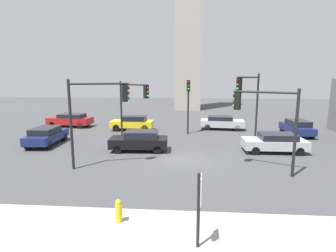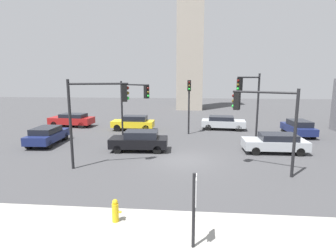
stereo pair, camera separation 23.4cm
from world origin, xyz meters
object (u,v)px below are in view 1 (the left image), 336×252
traffic_light_3 (249,95)px  car_6 (139,141)px  car_0 (46,135)px  car_3 (133,123)px  car_1 (297,127)px  car_4 (71,120)px  fire_hydrant (119,211)px  car_5 (275,142)px  traffic_light_0 (98,105)px  traffic_light_4 (264,112)px  car_7 (222,122)px  direction_sign (199,203)px  traffic_light_1 (133,99)px  traffic_light_2 (188,97)px

traffic_light_3 → car_6: traffic_light_3 is taller
car_0 → car_3: (5.60, 6.47, 0.02)m
car_1 → car_4: 22.94m
fire_hydrant → car_5: size_ratio=0.19×
car_0 → car_4: 8.05m
fire_hydrant → traffic_light_0: bearing=113.4°
traffic_light_4 → car_7: size_ratio=1.04×
traffic_light_3 → traffic_light_0: bearing=-9.6°
traffic_light_3 → traffic_light_4: 7.00m
traffic_light_3 → car_6: (-8.32, -3.13, -3.16)m
car_0 → car_7: bearing=-64.7°
direction_sign → car_4: (-13.13, 20.56, -0.82)m
traffic_light_1 → car_5: traffic_light_1 is taller
car_6 → traffic_light_1: bearing=-74.8°
traffic_light_1 → fire_hydrant: bearing=-43.5°
car_0 → car_5: size_ratio=1.00×
traffic_light_2 → car_1: traffic_light_2 is taller
car_3 → traffic_light_3: bearing=156.6°
traffic_light_4 → car_7: 13.07m
fire_hydrant → car_6: bearing=96.1°
car_0 → direction_sign: bearing=-140.0°
traffic_light_3 → car_0: bearing=-37.5°
traffic_light_0 → car_5: size_ratio=1.19×
car_1 → car_7: car_1 is taller
fire_hydrant → car_4: car_4 is taller
direction_sign → traffic_light_3: size_ratio=0.42×
traffic_light_1 → car_5: size_ratio=1.14×
traffic_light_4 → car_4: size_ratio=1.00×
traffic_light_0 → car_0: (-6.03, 5.01, -2.94)m
car_5 → car_7: size_ratio=0.97×
car_3 → car_6: 7.98m
fire_hydrant → car_1: bearing=53.2°
car_7 → traffic_light_2: bearing=-137.1°
direction_sign → traffic_light_1: bearing=110.7°
direction_sign → traffic_light_1: traffic_light_1 is taller
traffic_light_3 → car_0: 16.44m
car_1 → traffic_light_0: bearing=121.4°
traffic_light_0 → fire_hydrant: size_ratio=6.09×
traffic_light_0 → traffic_light_4: 9.40m
traffic_light_0 → car_0: bearing=122.3°
traffic_light_2 → car_0: bearing=-69.8°
car_0 → traffic_light_4: bearing=-110.6°
traffic_light_0 → car_7: traffic_light_0 is taller
traffic_light_0 → car_7: bearing=37.9°
car_6 → fire_hydrant: bearing=93.2°
fire_hydrant → traffic_light_3: bearing=61.5°
car_1 → fire_hydrant: bearing=140.5°
traffic_light_2 → car_4: bearing=-106.7°
car_1 → car_7: bearing=67.1°
traffic_light_4 → fire_hydrant: (-6.63, -6.34, -2.84)m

